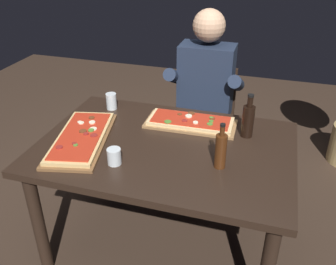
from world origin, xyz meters
TOP-DOWN VIEW (x-y plane):
  - ground_plane at (0.00, 0.00)m, footprint 6.40×6.40m
  - dining_table at (0.00, 0.00)m, footprint 1.40×0.96m
  - pizza_rectangular_front at (0.08, 0.26)m, footprint 0.55×0.25m
  - pizza_rectangular_left at (-0.46, -0.10)m, footprint 0.41×0.66m
  - wine_bottle_dark at (0.32, -0.12)m, footprint 0.06×0.06m
  - oil_bottle_amber at (0.42, 0.23)m, footprint 0.07×0.07m
  - tumbler_near_camera at (-0.47, 0.34)m, footprint 0.07×0.07m
  - tumbler_far_side at (-0.19, -0.25)m, footprint 0.07×0.07m
  - diner_chair at (0.06, 0.86)m, footprint 0.44×0.44m
  - seated_diner at (0.06, 0.74)m, footprint 0.53×0.41m

SIDE VIEW (x-z plane):
  - ground_plane at x=0.00m, z-range 0.00..0.00m
  - diner_chair at x=0.06m, z-range 0.05..0.92m
  - dining_table at x=0.00m, z-range 0.27..1.01m
  - seated_diner at x=0.06m, z-range 0.08..1.41m
  - pizza_rectangular_front at x=0.08m, z-range 0.73..0.78m
  - pizza_rectangular_left at x=-0.46m, z-range 0.74..0.78m
  - tumbler_far_side at x=-0.19m, z-range 0.73..0.82m
  - tumbler_near_camera at x=-0.47m, z-range 0.74..0.85m
  - wine_bottle_dark at x=0.32m, z-range 0.72..0.96m
  - oil_bottle_amber at x=0.42m, z-range 0.71..0.97m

